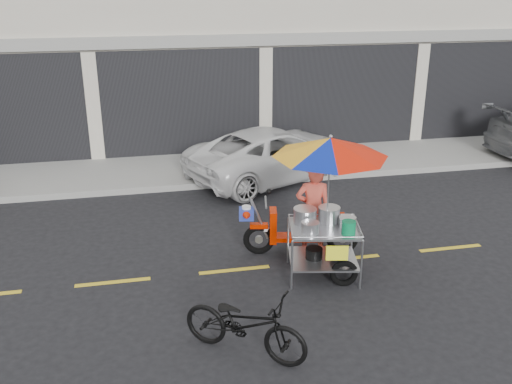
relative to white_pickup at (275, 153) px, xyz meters
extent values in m
plane|color=black|center=(0.21, -4.47, -0.62)|extent=(90.00, 90.00, 0.00)
cube|color=gray|center=(0.21, 1.03, -0.54)|extent=(45.00, 3.00, 0.15)
cube|color=black|center=(0.21, 2.00, 0.83)|extent=(35.28, 0.06, 2.90)
cube|color=gray|center=(0.21, 1.98, 2.48)|extent=(36.00, 0.12, 0.30)
cube|color=gold|center=(0.21, -4.47, -0.62)|extent=(42.00, 0.10, 0.01)
imported|color=white|center=(0.00, 0.00, 0.00)|extent=(4.91, 3.71, 1.24)
imported|color=black|center=(-2.04, -6.74, -0.16)|extent=(1.75, 1.52, 0.91)
torus|color=black|center=(-1.25, -3.95, -0.34)|extent=(0.57, 0.22, 0.56)
torus|color=black|center=(0.20, -4.24, -0.34)|extent=(0.57, 0.22, 0.56)
cylinder|color=#9EA0A5|center=(-1.25, -3.95, -0.34)|extent=(0.15, 0.09, 0.14)
cylinder|color=#9EA0A5|center=(0.20, -4.24, -0.34)|extent=(0.15, 0.09, 0.14)
cube|color=red|center=(-1.25, -3.95, -0.07)|extent=(0.33, 0.18, 0.08)
cylinder|color=#9EA0A5|center=(-1.25, -3.95, 0.07)|extent=(0.36, 0.12, 0.80)
cube|color=red|center=(-1.01, -4.00, -0.07)|extent=(0.18, 0.35, 0.59)
cube|color=red|center=(-0.57, -4.09, -0.30)|extent=(0.83, 0.43, 0.08)
cube|color=red|center=(-0.14, -4.18, -0.07)|extent=(0.78, 0.40, 0.40)
cube|color=black|center=(-0.23, -4.16, 0.15)|extent=(0.68, 0.36, 0.10)
cylinder|color=#9EA0A5|center=(-1.14, -3.98, 0.37)|extent=(0.14, 0.54, 0.04)
sphere|color=black|center=(-1.04, -3.79, 0.49)|extent=(0.10, 0.10, 0.10)
cylinder|color=white|center=(-1.14, -3.98, -0.14)|extent=(0.14, 0.14, 0.05)
cube|color=#28399E|center=(-1.47, -3.91, 0.15)|extent=(0.30, 0.26, 0.20)
cylinder|color=white|center=(-1.47, -3.91, 0.27)|extent=(0.19, 0.19, 0.05)
cone|color=red|center=(-1.50, -4.07, 0.17)|extent=(0.22, 0.25, 0.18)
torus|color=black|center=(-0.16, -5.33, -0.40)|extent=(0.47, 0.19, 0.46)
cylinder|color=#9EA0A5|center=(-1.01, -5.26, -0.20)|extent=(0.04, 0.04, 0.84)
cylinder|color=#9EA0A5|center=(-0.83, -4.39, -0.20)|extent=(0.04, 0.04, 0.84)
cylinder|color=#9EA0A5|center=(0.06, -5.48, -0.20)|extent=(0.04, 0.04, 0.84)
cylinder|color=#9EA0A5|center=(0.23, -4.60, -0.20)|extent=(0.04, 0.04, 0.84)
cube|color=#9EA0A5|center=(-0.39, -4.93, -0.32)|extent=(1.24, 1.09, 0.03)
cube|color=#9EA0A5|center=(-0.39, -4.93, 0.22)|extent=(1.24, 1.09, 0.04)
cylinder|color=#9EA0A5|center=(-0.48, -5.37, 0.28)|extent=(1.07, 0.24, 0.02)
cylinder|color=#9EA0A5|center=(-0.30, -4.50, 0.28)|extent=(1.07, 0.24, 0.02)
cylinder|color=#9EA0A5|center=(-0.92, -4.83, 0.28)|extent=(0.20, 0.88, 0.02)
cylinder|color=#9EA0A5|center=(0.15, -5.04, 0.28)|extent=(0.20, 0.88, 0.02)
cylinder|color=#9EA0A5|center=(-0.30, -4.50, -0.32)|extent=(0.18, 0.74, 0.04)
cylinder|color=#9EA0A5|center=(-0.30, -4.50, 0.17)|extent=(0.18, 0.74, 0.04)
cube|color=#F6F922|center=(-0.34, -5.43, 0.02)|extent=(0.34, 0.09, 0.25)
cylinder|color=#B7B7BC|center=(-0.64, -4.68, 0.36)|extent=(0.44, 0.44, 0.23)
cylinder|color=#B7B7BC|center=(-0.25, -4.74, 0.36)|extent=(0.41, 0.41, 0.25)
cylinder|color=#B7B7BC|center=(-0.01, -4.96, 0.31)|extent=(0.32, 0.32, 0.14)
cylinder|color=#B7B7BC|center=(-0.67, -5.06, 0.32)|extent=(0.33, 0.33, 0.16)
cylinder|color=#097F47|center=(-0.10, -5.24, 0.35)|extent=(0.26, 0.26, 0.22)
cylinder|color=black|center=(-0.53, -4.90, -0.22)|extent=(0.33, 0.33, 0.18)
cylinder|color=black|center=(-0.15, -4.98, -0.23)|extent=(0.28, 0.28, 0.16)
cylinder|color=#9EA0A5|center=(-0.32, -4.85, 0.97)|extent=(0.03, 0.03, 1.49)
sphere|color=#9EA0A5|center=(-0.32, -4.85, 1.73)|extent=(0.06, 0.06, 0.06)
imported|color=#EA5441|center=(-0.33, -4.14, 0.22)|extent=(0.68, 0.51, 1.68)
camera|label=1|loc=(-3.19, -12.89, 4.03)|focal=40.00mm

